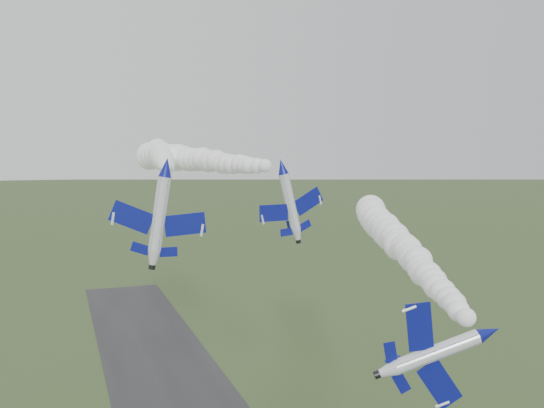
{
  "coord_description": "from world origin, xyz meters",
  "views": [
    {
      "loc": [
        -20.34,
        -51.52,
        47.01
      ],
      "look_at": [
        4.32,
        17.45,
        40.58
      ],
      "focal_mm": 40.0,
      "sensor_mm": 36.0,
      "label": 1
    }
  ],
  "objects": [
    {
      "name": "jet_lead",
      "position": [
        13.94,
        -10.5,
        31.64
      ],
      "size": [
        5.55,
        11.28,
        8.89
      ],
      "rotation": [
        0.0,
        1.22,
        -0.28
      ],
      "color": "silver"
    },
    {
      "name": "smoke_trail_jet_lead",
      "position": [
        24.79,
        20.96,
        33.75
      ],
      "size": [
        22.57,
        60.81,
        5.43
      ],
      "primitive_type": null,
      "rotation": [
        0.0,
        0.0,
        -0.28
      ],
      "color": "white"
    },
    {
      "name": "jet_pair_left",
      "position": [
        -7.65,
        22.25,
        45.06
      ],
      "size": [
        11.64,
        13.89,
        3.69
      ],
      "rotation": [
        0.0,
        0.15,
        -0.18
      ],
      "color": "silver"
    },
    {
      "name": "smoke_trail_jet_pair_left",
      "position": [
        -2.84,
        55.2,
        46.02
      ],
      "size": [
        14.88,
        58.83,
        4.68
      ],
      "primitive_type": null,
      "rotation": [
        0.0,
        0.0,
        -0.18
      ],
      "color": "white"
    },
    {
      "name": "jet_pair_right",
      "position": [
        7.09,
        21.27,
        45.05
      ],
      "size": [
        9.39,
        11.45,
        3.44
      ],
      "rotation": [
        0.0,
        -0.25,
        0.15
      ],
      "color": "silver"
    },
    {
      "name": "smoke_trail_jet_pair_right",
      "position": [
        2.44,
        53.66,
        45.57
      ],
      "size": [
        14.36,
        61.01,
        5.57
      ],
      "primitive_type": null,
      "rotation": [
        0.0,
        0.0,
        0.15
      ],
      "color": "white"
    }
  ]
}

